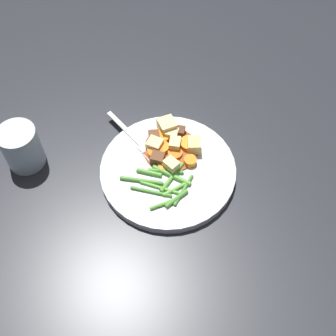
{
  "coord_description": "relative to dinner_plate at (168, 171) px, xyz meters",
  "views": [
    {
      "loc": [
        -0.44,
        -0.19,
        0.72
      ],
      "look_at": [
        0.0,
        0.0,
        0.02
      ],
      "focal_mm": 46.19,
      "sensor_mm": 36.0,
      "label": 1
    }
  ],
  "objects": [
    {
      "name": "carrot_slice_5",
      "position": [
        0.03,
        -0.04,
        0.02
      ],
      "size": [
        0.03,
        0.03,
        0.01
      ],
      "primitive_type": "cylinder",
      "rotation": [
        0.0,
        0.0,
        1.69
      ],
      "color": "orange",
      "rests_on": "dinner_plate"
    },
    {
      "name": "stew_sauce",
      "position": [
        0.04,
        0.01,
        0.01
      ],
      "size": [
        0.11,
        0.11,
        0.0
      ],
      "primitive_type": "cylinder",
      "color": "brown",
      "rests_on": "dinner_plate"
    },
    {
      "name": "carrot_slice_4",
      "position": [
        0.03,
        -0.0,
        0.01
      ],
      "size": [
        0.03,
        0.03,
        0.01
      ],
      "primitive_type": "cylinder",
      "rotation": [
        0.0,
        0.0,
        3.26
      ],
      "color": "orange",
      "rests_on": "dinner_plate"
    },
    {
      "name": "green_bean_3",
      "position": [
        -0.04,
        -0.03,
        0.01
      ],
      "size": [
        0.05,
        0.04,
        0.01
      ],
      "primitive_type": "cylinder",
      "rotation": [
        0.0,
        1.57,
        2.53
      ],
      "color": "#66AD42",
      "rests_on": "dinner_plate"
    },
    {
      "name": "carrot_slice_2",
      "position": [
        0.06,
        0.04,
        0.01
      ],
      "size": [
        0.04,
        0.04,
        0.01
      ],
      "primitive_type": "cylinder",
      "rotation": [
        0.0,
        0.0,
        3.42
      ],
      "color": "orange",
      "rests_on": "dinner_plate"
    },
    {
      "name": "green_bean_0",
      "position": [
        -0.01,
        0.0,
        0.01
      ],
      "size": [
        0.03,
        0.07,
        0.01
      ],
      "primitive_type": "cylinder",
      "rotation": [
        0.0,
        1.57,
        1.9
      ],
      "color": "#4C8E33",
      "rests_on": "dinner_plate"
    },
    {
      "name": "potato_chunk_4",
      "position": [
        0.07,
        0.02,
        0.02
      ],
      "size": [
        0.03,
        0.03,
        0.02
      ],
      "primitive_type": "cube",
      "rotation": [
        0.0,
        0.0,
        4.85
      ],
      "color": "#EAD68C",
      "rests_on": "dinner_plate"
    },
    {
      "name": "green_bean_1",
      "position": [
        -0.05,
        -0.01,
        0.01
      ],
      "size": [
        0.01,
        0.08,
        0.01
      ],
      "primitive_type": "cylinder",
      "rotation": [
        0.0,
        1.57,
        1.66
      ],
      "color": "#66AD42",
      "rests_on": "dinner_plate"
    },
    {
      "name": "meat_chunk_0",
      "position": [
        0.01,
        0.03,
        0.02
      ],
      "size": [
        0.03,
        0.03,
        0.02
      ],
      "primitive_type": "cube",
      "rotation": [
        0.0,
        0.0,
        4.85
      ],
      "color": "brown",
      "rests_on": "dinner_plate"
    },
    {
      "name": "ground_plane",
      "position": [
        0.0,
        0.0,
        -0.01
      ],
      "size": [
        3.0,
        3.0,
        0.0
      ],
      "primitive_type": "plane",
      "color": "#26282D"
    },
    {
      "name": "carrot_slice_0",
      "position": [
        0.04,
        0.03,
        0.02
      ],
      "size": [
        0.04,
        0.04,
        0.01
      ],
      "primitive_type": "cylinder",
      "rotation": [
        0.0,
        0.0,
        2.83
      ],
      "color": "orange",
      "rests_on": "dinner_plate"
    },
    {
      "name": "fork",
      "position": [
        0.04,
        0.09,
        0.01
      ],
      "size": [
        0.09,
        0.16,
        0.0
      ],
      "color": "silver",
      "rests_on": "dinner_plate"
    },
    {
      "name": "potato_chunk_5",
      "position": [
        0.05,
        0.01,
        0.02
      ],
      "size": [
        0.03,
        0.03,
        0.02
      ],
      "primitive_type": "cube",
      "rotation": [
        0.0,
        0.0,
        0.26
      ],
      "color": "#EAD68C",
      "rests_on": "dinner_plate"
    },
    {
      "name": "potato_chunk_3",
      "position": [
        0.09,
        0.04,
        0.02
      ],
      "size": [
        0.05,
        0.05,
        0.03
      ],
      "primitive_type": "cube",
      "rotation": [
        0.0,
        0.0,
        2.39
      ],
      "color": "#EAD68C",
      "rests_on": "dinner_plate"
    },
    {
      "name": "dinner_plate",
      "position": [
        0.0,
        0.0,
        0.0
      ],
      "size": [
        0.27,
        0.27,
        0.02
      ],
      "primitive_type": "cylinder",
      "color": "white",
      "rests_on": "ground_plane"
    },
    {
      "name": "green_bean_10",
      "position": [
        -0.04,
        -0.05,
        0.01
      ],
      "size": [
        0.07,
        0.01,
        0.01
      ],
      "primitive_type": "cylinder",
      "rotation": [
        0.0,
        1.57,
        3.07
      ],
      "color": "#4C8E33",
      "rests_on": "dinner_plate"
    },
    {
      "name": "meat_chunk_1",
      "position": [
        0.05,
        0.05,
        0.02
      ],
      "size": [
        0.04,
        0.03,
        0.02
      ],
      "primitive_type": "cube",
      "rotation": [
        0.0,
        0.0,
        0.5
      ],
      "color": "brown",
      "rests_on": "dinner_plate"
    },
    {
      "name": "green_bean_4",
      "position": [
        -0.02,
        -0.01,
        0.01
      ],
      "size": [
        0.02,
        0.08,
        0.01
      ],
      "primitive_type": "cylinder",
      "rotation": [
        0.0,
        1.57,
        1.48
      ],
      "color": "#599E38",
      "rests_on": "dinner_plate"
    },
    {
      "name": "potato_chunk_0",
      "position": [
        0.0,
        -0.01,
        0.02
      ],
      "size": [
        0.03,
        0.03,
        0.03
      ],
      "primitive_type": "cube",
      "rotation": [
        0.0,
        0.0,
        5.93
      ],
      "color": "#EAD68C",
      "rests_on": "dinner_plate"
    },
    {
      "name": "meat_chunk_2",
      "position": [
        0.09,
        0.02,
        0.02
      ],
      "size": [
        0.03,
        0.03,
        0.02
      ],
      "primitive_type": "cube",
      "rotation": [
        0.0,
        0.0,
        4.93
      ],
      "color": "#56331E",
      "rests_on": "dinner_plate"
    },
    {
      "name": "carrot_slice_1",
      "position": [
        0.0,
        0.01,
        0.01
      ],
      "size": [
        0.04,
        0.04,
        0.01
      ],
      "primitive_type": "cylinder",
      "rotation": [
        0.0,
        0.0,
        2.32
      ],
      "color": "orange",
      "rests_on": "dinner_plate"
    },
    {
      "name": "potato_chunk_1",
      "position": [
        0.06,
        -0.03,
        0.02
      ],
      "size": [
        0.04,
        0.04,
        0.03
      ],
      "primitive_type": "cube",
      "rotation": [
        0.0,
        0.0,
        2.01
      ],
      "color": "#E5CC7A",
      "rests_on": "dinner_plate"
    },
    {
      "name": "water_glass",
      "position": [
        -0.09,
        0.27,
        0.04
      ],
      "size": [
        0.08,
        0.08,
        0.09
      ],
      "primitive_type": "cylinder",
      "color": "silver",
      "rests_on": "ground_plane"
    },
    {
      "name": "carrot_slice_6",
      "position": [
        0.02,
        0.04,
        0.02
      ],
      "size": [
        0.05,
        0.05,
        0.01
      ],
      "primitive_type": "cylinder",
      "rotation": [
        0.0,
        0.0,
        0.85
      ],
      "color": "orange",
      "rests_on": "dinner_plate"
    },
    {
      "name": "potato_chunk_2",
      "position": [
        0.03,
        0.04,
        0.02
      ],
      "size": [
        0.03,
        0.03,
        0.02
      ],
      "primitive_type": "cube",
      "rotation": [
        0.0,
        0.0,
        3.12
      ],
      "color": "#EAD68C",
      "rests_on": "dinner_plate"
    },
    {
      "name": "green_bean_9",
      "position": [
        -0.03,
        0.03,
        0.01
      ],
      "size": [
        0.02,
        0.05,
        0.01
      ],
      "primitive_type": "cylinder",
      "rotation": [
        0.0,
        1.57,
        1.73
      ],
      "color": "#599E38",
      "rests_on": "dinner_plate"
    },
    {
      "name": "green_bean_5",
      "position": [
        -0.02,
        -0.02,
        0.01
      ],
      "size": [
        0.08,
        0.02,
        0.01
      ],
      "primitive_type": "cylinder",
      "rotation": [
        0.0,
        1.57,
        2.98
      ],
      "color": "#599E38",
      "rests_on": "dinner_plate"
    },
    {
      "name": "green_bean_8",
      "position": [
        -0.06,
        -0.04,
        0.01
      ],
      "size": [
        0.05,
        0.03,
        0.01
      ],
      "primitive_type": "cylinder",
      "rotation": [
        0.0,
        1.57,
        2.69
      ],
      "color": "#4C8E33",
      "rests_on": "dinner_plate"
    },
    {
      "name": "carrot_slice_3",
      "position": [
        0.07,
        -0.02,
        0.02
      ],
      "size": [
        0.04,
        0.04,
        0.01
      ],
      "primitive_type": "cylinder",
      "rotation": [
        0.0,
        0.0,
        1.74
      ],
      "color": "orange",
      "rests_on": "dinner_plate"
    },
    {
      "name": "green_bean_7",
      "position": [
        -0.05,
        0.03,
        0.01
      ],
      "size": [
        0.03,
        0.08,
        0.01
      ],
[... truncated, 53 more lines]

